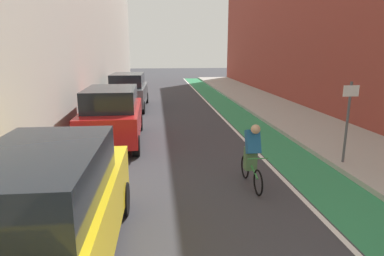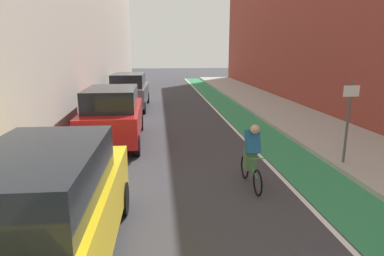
% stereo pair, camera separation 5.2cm
% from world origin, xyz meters
% --- Properties ---
extents(ground_plane, '(89.80, 89.80, 0.00)m').
position_xyz_m(ground_plane, '(0.00, 16.41, 0.00)').
color(ground_plane, '#38383D').
extents(bike_lane_paint, '(1.60, 40.82, 0.00)m').
position_xyz_m(bike_lane_paint, '(2.96, 18.41, 0.00)').
color(bike_lane_paint, '#2D8451').
rests_on(bike_lane_paint, ground).
extents(lane_divider_stripe, '(0.12, 40.82, 0.00)m').
position_xyz_m(lane_divider_stripe, '(2.06, 18.41, 0.00)').
color(lane_divider_stripe, white).
rests_on(lane_divider_stripe, ground).
extents(sidewalk_right, '(3.44, 40.82, 0.14)m').
position_xyz_m(sidewalk_right, '(5.48, 18.41, 0.07)').
color(sidewalk_right, '#A8A59E').
rests_on(sidewalk_right, ground).
extents(building_facade_right, '(2.40, 36.82, 11.99)m').
position_xyz_m(building_facade_right, '(8.40, 20.41, 5.99)').
color(building_facade_right, brown).
rests_on(building_facade_right, ground).
extents(parked_suv_yellow_cab, '(1.90, 4.54, 1.98)m').
position_xyz_m(parked_suv_yellow_cab, '(-2.71, 4.80, 1.02)').
color(parked_suv_yellow_cab, yellow).
rests_on(parked_suv_yellow_cab, ground).
extents(parked_suv_red, '(2.01, 4.54, 1.98)m').
position_xyz_m(parked_suv_red, '(-2.70, 11.97, 1.02)').
color(parked_suv_red, red).
rests_on(parked_suv_red, ground).
extents(parked_suv_gray, '(2.08, 4.79, 1.98)m').
position_xyz_m(parked_suv_gray, '(-2.71, 19.11, 1.02)').
color(parked_suv_gray, '#595B60').
rests_on(parked_suv_gray, ground).
extents(cyclist_mid, '(0.48, 1.66, 1.58)m').
position_xyz_m(cyclist_mid, '(1.10, 7.67, 0.80)').
color(cyclist_mid, black).
rests_on(cyclist_mid, ground).
extents(street_sign_post, '(0.44, 0.07, 2.28)m').
position_xyz_m(street_sign_post, '(4.09, 8.70, 1.51)').
color(street_sign_post, '#4C4C51').
rests_on(street_sign_post, sidewalk_right).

